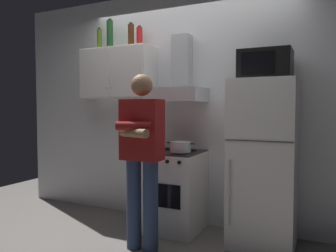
{
  "coord_description": "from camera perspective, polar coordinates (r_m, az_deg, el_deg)",
  "views": [
    {
      "loc": [
        1.43,
        -2.99,
        1.32
      ],
      "look_at": [
        0.0,
        0.0,
        1.15
      ],
      "focal_mm": 35.33,
      "sensor_mm": 36.0,
      "label": 1
    }
  ],
  "objects": [
    {
      "name": "microwave",
      "position": [
        3.33,
        16.44,
        10.06
      ],
      "size": [
        0.48,
        0.37,
        0.28
      ],
      "color": "black",
      "rests_on": "refrigerator"
    },
    {
      "name": "bottle_wine_green",
      "position": [
        4.19,
        -9.99,
        15.31
      ],
      "size": [
        0.08,
        0.08,
        0.35
      ],
      "color": "#19471E",
      "rests_on": "upper_cabinet"
    },
    {
      "name": "refrigerator",
      "position": [
        3.33,
        16.15,
        -6.18
      ],
      "size": [
        0.6,
        0.62,
        1.6
      ],
      "color": "white",
      "rests_on": "ground_plane"
    },
    {
      "name": "bottle_soda_red",
      "position": [
        4.03,
        -4.94,
        15.06
      ],
      "size": [
        0.07,
        0.07,
        0.25
      ],
      "color": "red",
      "rests_on": "upper_cabinet"
    },
    {
      "name": "bottle_olive_oil",
      "position": [
        4.31,
        -11.74,
        14.4
      ],
      "size": [
        0.06,
        0.06,
        0.27
      ],
      "color": "#4C6B19",
      "rests_on": "upper_cabinet"
    },
    {
      "name": "stove_oven",
      "position": [
        3.67,
        0.99,
        -11.04
      ],
      "size": [
        0.6,
        0.62,
        0.87
      ],
      "color": "white",
      "rests_on": "ground_plane"
    },
    {
      "name": "back_wall_tiled",
      "position": [
        3.86,
        3.85,
        3.39
      ],
      "size": [
        4.8,
        0.1,
        2.7
      ],
      "primitive_type": "cube",
      "color": "white",
      "rests_on": "ground_plane"
    },
    {
      "name": "bottle_rum_dark",
      "position": [
        4.04,
        -6.4,
        15.27
      ],
      "size": [
        0.07,
        0.07,
        0.28
      ],
      "color": "#47230F",
      "rests_on": "upper_cabinet"
    },
    {
      "name": "upper_cabinet",
      "position": [
        4.09,
        -8.62,
        8.96
      ],
      "size": [
        0.9,
        0.37,
        0.6
      ],
      "color": "white"
    },
    {
      "name": "ground_plane",
      "position": [
        3.57,
        0.0,
        -18.77
      ],
      "size": [
        7.0,
        7.0,
        0.0
      ],
      "primitive_type": "plane",
      "color": "slate"
    },
    {
      "name": "range_hood",
      "position": [
        3.69,
        1.83,
        7.26
      ],
      "size": [
        0.6,
        0.44,
        0.75
      ],
      "color": "#B7BABF"
    },
    {
      "name": "person_standing",
      "position": [
        3.08,
        -4.57,
        -4.92
      ],
      "size": [
        0.38,
        0.33,
        1.64
      ],
      "color": "navy",
      "rests_on": "ground_plane"
    },
    {
      "name": "cooking_pot",
      "position": [
        3.42,
        2.15,
        -3.62
      ],
      "size": [
        0.32,
        0.22,
        0.11
      ],
      "color": "#B7BABF",
      "rests_on": "stove_oven"
    }
  ]
}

